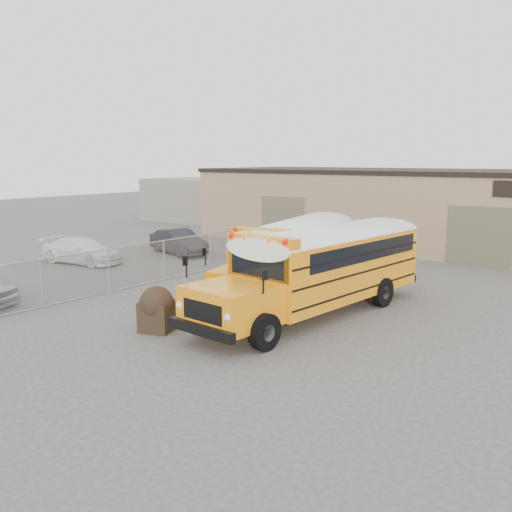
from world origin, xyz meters
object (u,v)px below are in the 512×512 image
Objects in this scene: school_bus_left at (337,232)px; tarp_bundle at (157,308)px; school_bus_right at (408,243)px; car_dark at (179,242)px; car_white at (82,251)px.

tarp_bundle is at bearing -85.25° from school_bus_left.
school_bus_right reaches higher than car_dark.
car_dark is at bearing -30.36° from car_white.
school_bus_left is 2.27× the size of car_white.
school_bus_right is at bearing -21.94° from school_bus_left.
car_dark reaches higher than car_white.
car_white is (-10.75, -7.48, -1.03)m from school_bus_left.
tarp_bundle reaches higher than car_dark.
car_dark is (1.88, 5.12, 0.05)m from car_white.
car_white is at bearing -159.55° from school_bus_right.
school_bus_right is 16.29m from car_white.
school_bus_right is (4.47, -1.80, 0.09)m from school_bus_left.
school_bus_right is 7.38× the size of tarp_bundle.
school_bus_left is 0.96× the size of school_bus_right.
tarp_bundle is at bearing -123.57° from car_dark.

